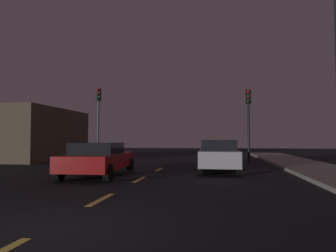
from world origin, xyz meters
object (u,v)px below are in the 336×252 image
(car_stopped_ahead, at_px, (219,155))
(street_lamp_right, at_px, (332,64))
(traffic_signal_left, at_px, (98,110))
(traffic_signal_right, at_px, (248,111))
(car_adjacent_lane, at_px, (99,159))

(car_stopped_ahead, distance_m, street_lamp_right, 6.09)
(traffic_signal_left, height_order, street_lamp_right, street_lamp_right)
(traffic_signal_left, height_order, traffic_signal_right, traffic_signal_left)
(traffic_signal_left, bearing_deg, street_lamp_right, -26.25)
(traffic_signal_right, bearing_deg, street_lamp_right, -66.19)
(street_lamp_right, bearing_deg, car_stopped_ahead, 172.64)
(traffic_signal_right, distance_m, street_lamp_right, 6.99)
(traffic_signal_right, bearing_deg, car_stopped_ahead, -108.57)
(car_adjacent_lane, bearing_deg, traffic_signal_right, 50.10)
(traffic_signal_left, height_order, car_adjacent_lane, traffic_signal_left)
(street_lamp_right, bearing_deg, car_adjacent_lane, -169.66)
(car_stopped_ahead, bearing_deg, street_lamp_right, -7.36)
(car_adjacent_lane, distance_m, street_lamp_right, 10.37)
(traffic_signal_left, xyz_separation_m, car_adjacent_lane, (3.27, -7.99, -2.77))
(traffic_signal_right, bearing_deg, traffic_signal_left, 180.00)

